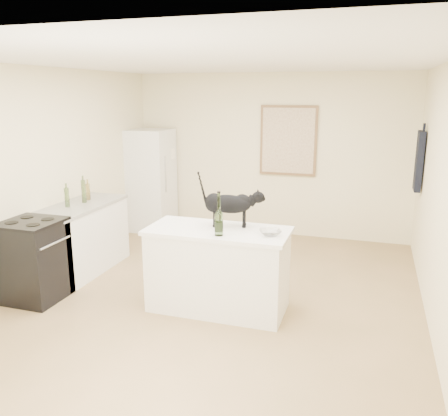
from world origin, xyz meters
The scene contains 20 objects.
floor centered at (0.00, 0.00, 0.00)m, with size 5.50×5.50×0.00m, color #A07E55.
ceiling centered at (0.00, 0.00, 2.60)m, with size 5.50×5.50×0.00m, color white.
wall_back centered at (0.00, 2.75, 1.30)m, with size 4.50×4.50×0.00m, color beige.
wall_front centered at (0.00, -2.75, 1.30)m, with size 4.50×4.50×0.00m, color beige.
wall_left centered at (-2.25, 0.00, 1.30)m, with size 5.50×5.50×0.00m, color beige.
wall_right centered at (2.25, 0.00, 1.30)m, with size 5.50×5.50×0.00m, color beige.
island_base centered at (0.10, -0.20, 0.43)m, with size 1.44×0.67×0.86m, color white.
island_top centered at (0.10, -0.20, 0.88)m, with size 1.50×0.70×0.04m, color white.
left_cabinets centered at (-1.95, 0.30, 0.43)m, with size 0.60×1.40×0.86m, color white.
left_countertop centered at (-1.95, 0.30, 0.88)m, with size 0.62×1.44×0.04m, color gray.
stove centered at (-1.95, -0.60, 0.45)m, with size 0.60×0.60×0.90m, color black.
fridge centered at (-1.95, 2.35, 0.85)m, with size 0.68×0.68×1.70m, color white.
artwork_frame centered at (0.30, 2.72, 1.55)m, with size 0.90×0.03×1.10m, color brown.
artwork_canvas centered at (0.30, 2.70, 1.55)m, with size 0.82×0.00×1.02m, color beige.
hanging_garment centered at (2.19, 2.05, 1.40)m, with size 0.08×0.34×0.80m, color black.
black_cat centered at (0.17, -0.06, 1.12)m, with size 0.62×0.19×0.44m, color black, non-canonical shape.
wine_bottle centered at (0.18, -0.41, 1.10)m, with size 0.08×0.08×0.40m, color #3B6227.
glass_bowl centered at (0.67, -0.25, 0.93)m, with size 0.22×0.22×0.05m, color silver.
fridge_paper centered at (-1.60, 2.48, 1.29)m, with size 0.00×0.14×0.18m, color white.
counter_bottle_cluster centered at (-1.97, 0.37, 1.03)m, with size 0.12×0.48×0.30m.
Camera 1 is at (1.59, -4.65, 2.30)m, focal length 37.42 mm.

